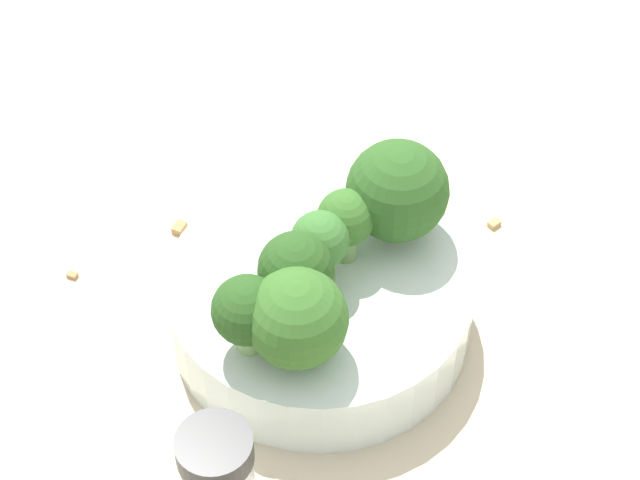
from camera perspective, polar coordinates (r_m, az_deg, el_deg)
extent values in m
plane|color=beige|center=(0.64, 0.00, -4.54)|extent=(3.00, 3.00, 0.00)
cylinder|color=silver|center=(0.63, 0.00, -3.31)|extent=(0.18, 0.18, 0.04)
cylinder|color=#84AD66|center=(0.61, 1.36, 0.00)|extent=(0.02, 0.02, 0.03)
sphere|color=#386B28|center=(0.60, 1.39, 1.21)|extent=(0.03, 0.03, 0.03)
cylinder|color=#8EB770|center=(0.57, -3.81, -4.91)|extent=(0.02, 0.02, 0.02)
sphere|color=#28511E|center=(0.56, -3.91, -3.75)|extent=(0.04, 0.04, 0.04)
cylinder|color=#7A9E5B|center=(0.63, 4.04, 1.20)|extent=(0.03, 0.03, 0.02)
sphere|color=#2D5B23|center=(0.61, 4.15, 2.64)|extent=(0.06, 0.06, 0.06)
cylinder|color=#7A9E5B|center=(0.60, -0.05, -1.31)|extent=(0.02, 0.02, 0.03)
sphere|color=#3D7533|center=(0.58, -0.05, -0.09)|extent=(0.03, 0.03, 0.03)
cylinder|color=#84AD66|center=(0.57, -1.21, -5.42)|extent=(0.02, 0.02, 0.02)
sphere|color=#386B28|center=(0.55, -1.24, -4.21)|extent=(0.05, 0.05, 0.05)
cylinder|color=#7A9E5B|center=(0.59, -1.26, -2.82)|extent=(0.02, 0.02, 0.02)
sphere|color=#28511E|center=(0.57, -1.29, -1.57)|extent=(0.04, 0.04, 0.04)
cylinder|color=#2D2D2D|center=(0.53, -5.65, -11.06)|extent=(0.04, 0.04, 0.02)
cube|color=tan|center=(0.70, 9.29, 0.97)|extent=(0.01, 0.01, 0.01)
cube|color=#AD7F4C|center=(0.68, -13.10, -1.76)|extent=(0.01, 0.01, 0.01)
cube|color=#AD7F4C|center=(0.70, -7.53, 0.78)|extent=(0.01, 0.01, 0.01)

